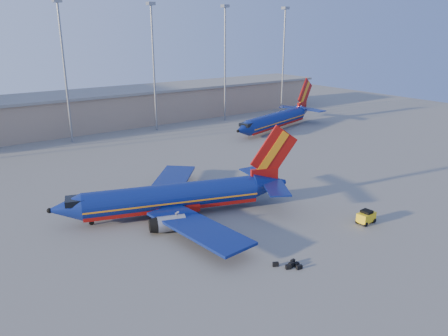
% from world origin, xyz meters
% --- Properties ---
extents(ground, '(220.00, 220.00, 0.00)m').
position_xyz_m(ground, '(0.00, 0.00, 0.00)').
color(ground, slate).
rests_on(ground, ground).
extents(terminal_building, '(122.00, 16.00, 8.50)m').
position_xyz_m(terminal_building, '(10.00, 58.00, 4.32)').
color(terminal_building, '#9E856D').
rests_on(terminal_building, ground).
extents(light_mast_row, '(101.60, 1.60, 28.65)m').
position_xyz_m(light_mast_row, '(5.00, 46.00, 17.55)').
color(light_mast_row, gray).
rests_on(light_mast_row, ground).
extents(aircraft_main, '(31.52, 29.83, 11.02)m').
position_xyz_m(aircraft_main, '(-5.26, -0.06, 2.35)').
color(aircraft_main, navy).
rests_on(aircraft_main, ground).
extents(aircraft_second, '(31.80, 16.01, 11.06)m').
position_xyz_m(aircraft_second, '(38.59, 29.63, 2.54)').
color(aircraft_second, navy).
rests_on(aircraft_second, ground).
extents(baggage_tug, '(2.47, 1.59, 1.71)m').
position_xyz_m(baggage_tug, '(12.42, -16.05, 0.89)').
color(baggage_tug, yellow).
rests_on(baggage_tug, ground).
extents(luggage_pile, '(2.42, 2.26, 0.53)m').
position_xyz_m(luggage_pile, '(-2.58, -18.29, 0.23)').
color(luggage_pile, black).
rests_on(luggage_pile, ground).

